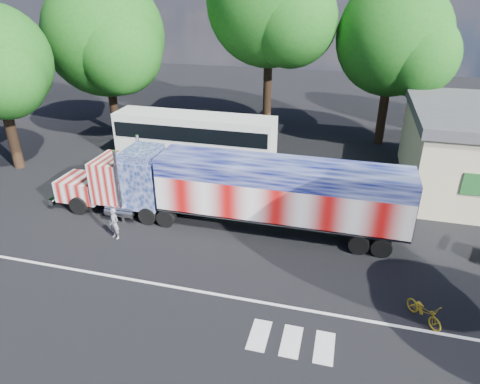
% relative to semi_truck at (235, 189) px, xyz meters
% --- Properties ---
extents(ground, '(100.00, 100.00, 0.00)m').
position_rel_semi_truck_xyz_m(ground, '(0.22, -2.77, -2.14)').
color(ground, black).
extents(lane_markings, '(30.00, 2.67, 0.01)m').
position_rel_semi_truck_xyz_m(lane_markings, '(1.93, -6.54, -2.14)').
color(lane_markings, silver).
rests_on(lane_markings, ground).
extents(semi_truck, '(19.52, 3.08, 4.16)m').
position_rel_semi_truck_xyz_m(semi_truck, '(0.00, 0.00, 0.00)').
color(semi_truck, black).
rests_on(semi_truck, ground).
extents(coach_bus, '(11.69, 2.72, 3.40)m').
position_rel_semi_truck_xyz_m(coach_bus, '(-5.33, 8.42, -0.38)').
color(coach_bus, silver).
rests_on(coach_bus, ground).
extents(woman, '(0.71, 0.58, 1.67)m').
position_rel_semi_truck_xyz_m(woman, '(-5.58, -2.82, -1.31)').
color(woman, slate).
rests_on(woman, ground).
extents(bicycle, '(1.55, 1.73, 0.91)m').
position_rel_semi_truck_xyz_m(bicycle, '(8.98, -5.18, -1.69)').
color(bicycle, gold).
rests_on(bicycle, ground).
extents(tree_n_mid, '(10.32, 9.83, 15.37)m').
position_rel_semi_truck_xyz_m(tree_n_mid, '(-1.43, 16.07, 8.25)').
color(tree_n_mid, black).
rests_on(tree_n_mid, ground).
extents(tree_ne_a, '(8.80, 8.38, 12.30)m').
position_rel_semi_truck_xyz_m(tree_ne_a, '(7.99, 15.65, 5.91)').
color(tree_ne_a, black).
rests_on(tree_ne_a, ground).
extents(tree_nw_a, '(10.03, 9.56, 12.80)m').
position_rel_semi_truck_xyz_m(tree_nw_a, '(-14.14, 12.77, 5.83)').
color(tree_nw_a, black).
rests_on(tree_nw_a, ground).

